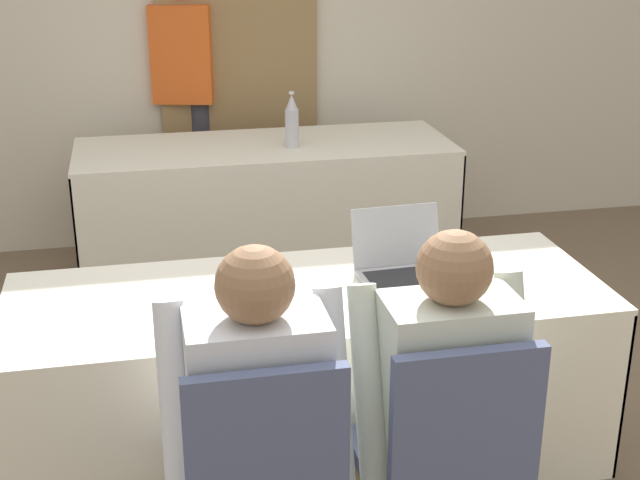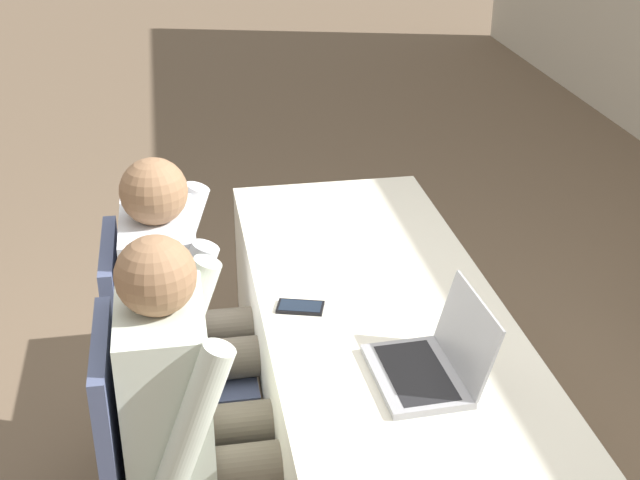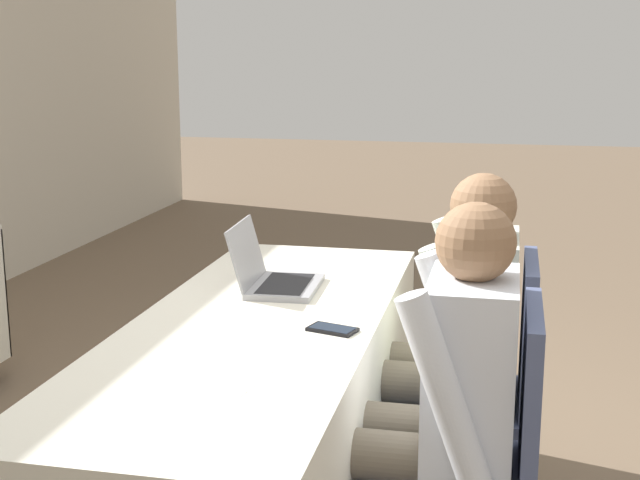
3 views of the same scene
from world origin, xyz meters
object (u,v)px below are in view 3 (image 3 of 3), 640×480
chair_near_left (478,456)px  chair_near_right (485,384)px  person_white_shirt (453,333)px  cell_phone (332,329)px  laptop (274,276)px  person_checkered_shirt (440,395)px

chair_near_left → chair_near_right: 0.51m
chair_near_right → person_white_shirt: person_white_shirt is taller
chair_near_left → cell_phone: bearing=-115.2°
laptop → person_checkered_shirt: person_checkered_shirt is taller
laptop → person_white_shirt: size_ratio=0.28×
cell_phone → chair_near_right: bearing=-36.6°
chair_near_left → chair_near_right: size_ratio=1.00×
cell_phone → person_white_shirt: 0.46m
cell_phone → chair_near_left: size_ratio=0.17×
person_checkered_shirt → person_white_shirt: 0.51m
person_white_shirt → cell_phone: bearing=-45.6°
chair_near_right → person_white_shirt: size_ratio=0.78×
chair_near_right → person_white_shirt: (0.00, 0.10, 0.16)m
chair_near_right → person_checkered_shirt: (-0.51, 0.10, 0.16)m
laptop → person_checkered_shirt: 0.86m
laptop → cell_phone: laptop is taller
cell_phone → person_white_shirt: bearing=-28.8°
chair_near_left → person_checkered_shirt: person_checkered_shirt is taller
person_checkered_shirt → chair_near_right: bearing=168.7°
person_checkered_shirt → person_white_shirt: size_ratio=1.00×
person_checkered_shirt → chair_near_left: bearing=90.0°
person_checkered_shirt → person_white_shirt: bearing=-180.0°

